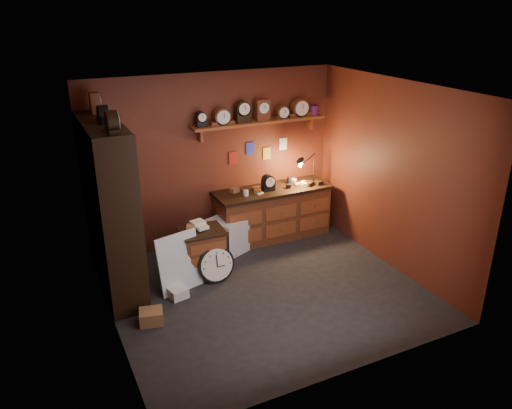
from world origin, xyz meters
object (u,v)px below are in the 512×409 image
object	(u,v)px
shelving_unit	(108,203)
big_round_clock	(216,264)
workbench	(272,210)
low_cabinet	(203,250)

from	to	relation	value
shelving_unit	big_round_clock	world-z (taller)	shelving_unit
shelving_unit	workbench	bearing A→B (deg)	10.57
workbench	low_cabinet	world-z (taller)	workbench
low_cabinet	big_round_clock	xyz separation A→B (m)	(0.09, -0.26, -0.12)
workbench	big_round_clock	xyz separation A→B (m)	(-1.37, -0.93, -0.22)
shelving_unit	workbench	xyz separation A→B (m)	(2.65, 0.49, -0.78)
shelving_unit	low_cabinet	bearing A→B (deg)	-8.16
big_round_clock	shelving_unit	bearing A→B (deg)	161.34
workbench	low_cabinet	size ratio (longest dim) A/B	2.47
workbench	big_round_clock	size ratio (longest dim) A/B	3.66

